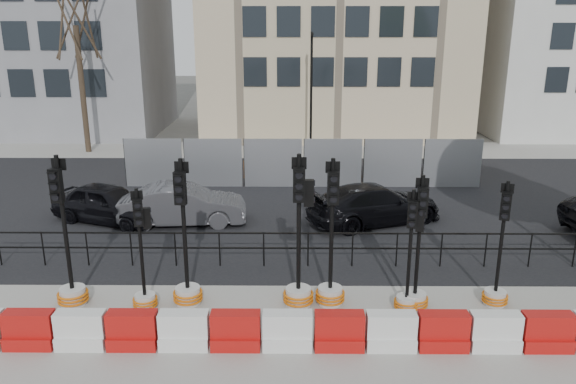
{
  "coord_description": "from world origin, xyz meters",
  "views": [
    {
      "loc": [
        -0.44,
        -12.89,
        6.36
      ],
      "look_at": [
        -0.56,
        3.0,
        1.6
      ],
      "focal_mm": 35.0,
      "sensor_mm": 36.0,
      "label": 1
    }
  ],
  "objects_px": {
    "traffic_signal_d": "(299,272)",
    "car_c": "(374,204)",
    "traffic_signal_h": "(497,281)",
    "car_a": "(108,203)",
    "traffic_signal_a": "(70,276)"
  },
  "relations": [
    {
      "from": "traffic_signal_d",
      "to": "traffic_signal_h",
      "type": "relative_size",
      "value": 1.2
    },
    {
      "from": "traffic_signal_d",
      "to": "car_a",
      "type": "distance_m",
      "value": 8.55
    },
    {
      "from": "traffic_signal_h",
      "to": "car_a",
      "type": "bearing_deg",
      "value": 172.12
    },
    {
      "from": "traffic_signal_a",
      "to": "traffic_signal_h",
      "type": "bearing_deg",
      "value": 7.92
    },
    {
      "from": "car_c",
      "to": "traffic_signal_a",
      "type": "bearing_deg",
      "value": 103.79
    },
    {
      "from": "traffic_signal_a",
      "to": "car_c",
      "type": "distance_m",
      "value": 9.77
    },
    {
      "from": "car_c",
      "to": "car_a",
      "type": "bearing_deg",
      "value": 67.34
    },
    {
      "from": "car_a",
      "to": "car_c",
      "type": "distance_m",
      "value": 8.85
    },
    {
      "from": "traffic_signal_d",
      "to": "car_c",
      "type": "bearing_deg",
      "value": 66.31
    },
    {
      "from": "traffic_signal_d",
      "to": "traffic_signal_a",
      "type": "bearing_deg",
      "value": -179.46
    },
    {
      "from": "traffic_signal_h",
      "to": "car_a",
      "type": "height_order",
      "value": "traffic_signal_h"
    },
    {
      "from": "traffic_signal_a",
      "to": "traffic_signal_h",
      "type": "height_order",
      "value": "traffic_signal_a"
    },
    {
      "from": "traffic_signal_a",
      "to": "traffic_signal_h",
      "type": "relative_size",
      "value": 1.19
    },
    {
      "from": "traffic_signal_a",
      "to": "car_c",
      "type": "height_order",
      "value": "traffic_signal_a"
    },
    {
      "from": "traffic_signal_d",
      "to": "traffic_signal_h",
      "type": "distance_m",
      "value": 4.62
    }
  ]
}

